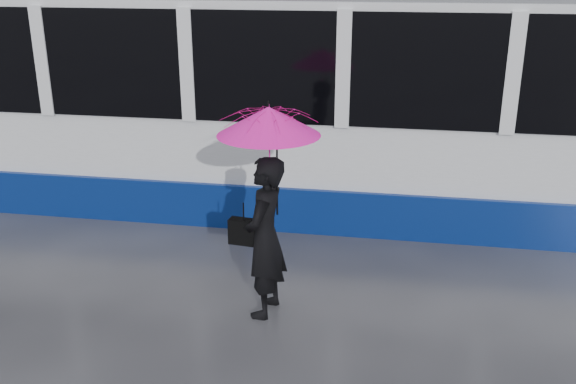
# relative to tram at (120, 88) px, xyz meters

# --- Properties ---
(ground) EXTENTS (90.00, 90.00, 0.00)m
(ground) POSITION_rel_tram_xyz_m (3.09, -2.50, -1.64)
(ground) COLOR #29292E
(ground) RESTS_ON ground
(rails) EXTENTS (34.00, 1.51, 0.02)m
(rails) POSITION_rel_tram_xyz_m (3.09, -0.00, -1.63)
(rails) COLOR #3F3D38
(rails) RESTS_ON ground
(tram) EXTENTS (26.00, 2.56, 3.35)m
(tram) POSITION_rel_tram_xyz_m (0.00, 0.00, 0.00)
(tram) COLOR white
(tram) RESTS_ON ground
(woman) EXTENTS (0.48, 0.66, 1.69)m
(woman) POSITION_rel_tram_xyz_m (2.94, -3.35, -0.79)
(woman) COLOR black
(woman) RESTS_ON ground
(umbrella) EXTENTS (1.11, 1.11, 1.14)m
(umbrella) POSITION_rel_tram_xyz_m (2.99, -3.35, 0.22)
(umbrella) COLOR #E7138C
(umbrella) RESTS_ON ground
(handbag) EXTENTS (0.32, 0.17, 0.44)m
(handbag) POSITION_rel_tram_xyz_m (2.72, -3.33, -0.75)
(handbag) COLOR black
(handbag) RESTS_ON ground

